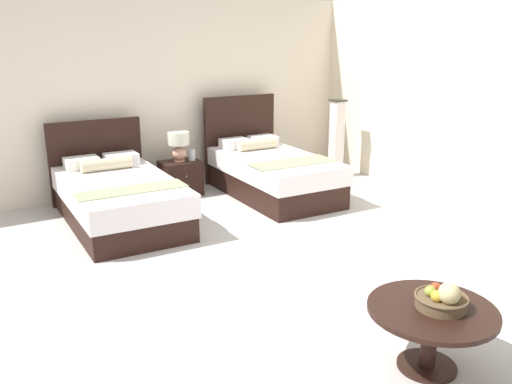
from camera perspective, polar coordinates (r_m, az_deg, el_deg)
The scene contains 11 objects.
ground_plane at distance 5.48m, azimuth 3.92°, elevation -7.53°, with size 9.71×10.22×0.02m, color #BCB6B3.
wall_back at distance 7.99m, azimuth -9.87°, elevation 9.97°, with size 9.71×0.12×2.68m, color #EEDFC8.
wall_side_right at distance 7.51m, azimuth 21.93°, elevation 8.62°, with size 0.12×5.82×2.68m, color beige.
bed_near_window at distance 6.72m, azimuth -14.20°, elevation -0.57°, with size 1.27×2.15×1.10m.
bed_near_corner at distance 7.60m, azimuth 1.60°, elevation 2.08°, with size 1.21×2.09×1.29m.
nightstand at distance 7.68m, azimuth -7.88°, elevation 1.44°, with size 0.54×0.41×0.48m.
table_lamp at distance 7.59m, azimuth -8.08°, elevation 5.01°, with size 0.30×0.30×0.41m.
vase at distance 7.63m, azimuth -6.74°, elevation 3.88°, with size 0.10×0.10×0.16m.
coffee_table at distance 3.93m, azimuth 17.84°, elevation -12.70°, with size 0.86×0.86×0.46m.
fruit_bowl at distance 3.86m, azimuth 18.92°, elevation -10.47°, with size 0.35×0.35×0.21m.
floor_lamp_corner at distance 8.63m, azimuth 8.41°, elevation 5.54°, with size 0.21×0.21×1.21m.
Camera 1 is at (-2.91, -4.07, 2.22)m, focal length 38.29 mm.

